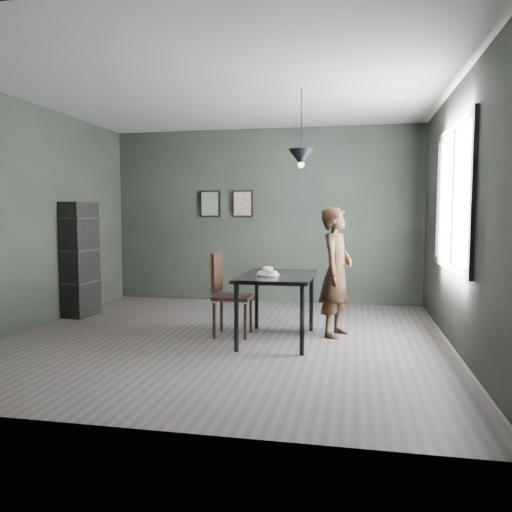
% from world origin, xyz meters
% --- Properties ---
extents(ground, '(5.00, 5.00, 0.00)m').
position_xyz_m(ground, '(0.00, 0.00, 0.00)').
color(ground, '#383231').
rests_on(ground, ground).
extents(back_wall, '(5.00, 0.10, 2.80)m').
position_xyz_m(back_wall, '(0.00, 2.50, 1.40)').
color(back_wall, black).
rests_on(back_wall, ground).
extents(ceiling, '(5.00, 5.00, 0.02)m').
position_xyz_m(ceiling, '(0.00, 0.00, 2.80)').
color(ceiling, silver).
rests_on(ceiling, ground).
extents(window_assembly, '(0.04, 1.96, 1.56)m').
position_xyz_m(window_assembly, '(2.47, 0.20, 1.60)').
color(window_assembly, white).
rests_on(window_assembly, ground).
extents(cafe_table, '(0.80, 1.20, 0.75)m').
position_xyz_m(cafe_table, '(0.60, 0.00, 0.67)').
color(cafe_table, black).
rests_on(cafe_table, ground).
extents(white_plate, '(0.23, 0.23, 0.01)m').
position_xyz_m(white_plate, '(0.52, -0.13, 0.76)').
color(white_plate, white).
rests_on(white_plate, cafe_table).
extents(donut_pile, '(0.22, 0.15, 0.09)m').
position_xyz_m(donut_pile, '(0.52, -0.13, 0.80)').
color(donut_pile, '#F3E7BD').
rests_on(donut_pile, white_plate).
extents(woman, '(0.50, 0.63, 1.50)m').
position_xyz_m(woman, '(1.24, 0.36, 0.75)').
color(woman, black).
rests_on(woman, ground).
extents(wood_chair, '(0.44, 0.44, 0.98)m').
position_xyz_m(wood_chair, '(-0.03, 0.13, 0.56)').
color(wood_chair, black).
rests_on(wood_chair, ground).
extents(shelf_unit, '(0.34, 0.55, 1.59)m').
position_xyz_m(shelf_unit, '(-2.32, 0.86, 0.80)').
color(shelf_unit, black).
rests_on(shelf_unit, ground).
extents(pendant_lamp, '(0.28, 0.28, 0.86)m').
position_xyz_m(pendant_lamp, '(0.85, 0.10, 2.05)').
color(pendant_lamp, black).
rests_on(pendant_lamp, ground).
extents(framed_print_left, '(0.34, 0.04, 0.44)m').
position_xyz_m(framed_print_left, '(-0.90, 2.47, 1.60)').
color(framed_print_left, black).
rests_on(framed_print_left, ground).
extents(framed_print_right, '(0.34, 0.04, 0.44)m').
position_xyz_m(framed_print_right, '(-0.35, 2.47, 1.60)').
color(framed_print_right, black).
rests_on(framed_print_right, ground).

